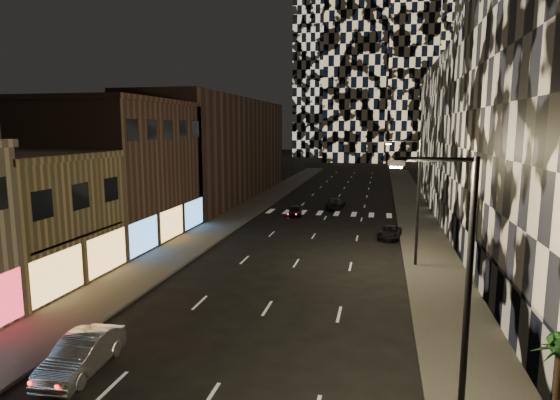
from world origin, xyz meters
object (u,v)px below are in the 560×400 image
at_px(streetlight_far, 415,193).
at_px(car_dark_midlane, 295,211).
at_px(car_dark_rightlane, 390,232).
at_px(streetlight_near, 460,285).
at_px(car_silver_parked, 82,354).
at_px(palm_tree, 560,355).
at_px(car_dark_oncoming, 335,203).

bearing_deg(streetlight_far, car_dark_midlane, 124.22).
distance_m(streetlight_far, car_dark_rightlane, 9.93).
relative_size(streetlight_near, car_dark_rightlane, 2.25).
distance_m(streetlight_near, car_silver_parked, 14.98).
bearing_deg(palm_tree, car_dark_rightlane, 99.43).
relative_size(car_silver_parked, car_dark_oncoming, 0.98).
relative_size(car_dark_midlane, palm_tree, 1.00).
height_order(car_dark_oncoming, palm_tree, palm_tree).
bearing_deg(car_silver_parked, streetlight_far, 48.60).
xyz_separation_m(streetlight_far, car_silver_parked, (-14.15, -18.25, -4.59)).
xyz_separation_m(car_silver_parked, car_dark_oncoming, (6.30, 41.51, -0.08)).
height_order(streetlight_near, car_silver_parked, streetlight_near).
bearing_deg(streetlight_near, car_dark_oncoming, 100.29).
height_order(streetlight_far, car_silver_parked, streetlight_far).
xyz_separation_m(car_silver_parked, car_dark_midlane, (2.30, 35.68, -0.15)).
height_order(car_dark_rightlane, palm_tree, palm_tree).
relative_size(streetlight_near, streetlight_far, 1.00).
distance_m(streetlight_far, car_silver_parked, 23.55).
height_order(car_silver_parked, palm_tree, palm_tree).
relative_size(car_silver_parked, car_dark_midlane, 1.29).
xyz_separation_m(streetlight_near, car_dark_rightlane, (-1.47, 28.56, -4.80)).
bearing_deg(streetlight_far, car_dark_oncoming, 108.66).
xyz_separation_m(car_silver_parked, car_dark_rightlane, (12.68, 26.82, -0.20)).
bearing_deg(car_dark_rightlane, streetlight_far, -72.72).
bearing_deg(streetlight_far, car_dark_rightlane, 99.74).
xyz_separation_m(car_silver_parked, palm_tree, (17.30, -0.97, 2.35)).
xyz_separation_m(streetlight_near, car_silver_parked, (-14.15, 1.75, -4.59)).
relative_size(car_dark_midlane, car_dark_oncoming, 0.76).
distance_m(streetlight_far, car_dark_oncoming, 24.99).
bearing_deg(palm_tree, car_dark_midlane, 112.26).
height_order(streetlight_far, palm_tree, streetlight_far).
distance_m(streetlight_near, palm_tree, 3.94).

